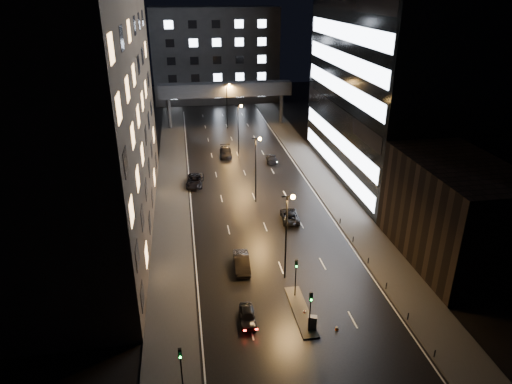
# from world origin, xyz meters

# --- Properties ---
(ground) EXTENTS (160.00, 160.00, 0.00)m
(ground) POSITION_xyz_m (0.00, 40.00, 0.00)
(ground) COLOR black
(ground) RESTS_ON ground
(sidewalk_left) EXTENTS (5.00, 110.00, 0.15)m
(sidewalk_left) POSITION_xyz_m (-12.50, 35.00, 0.07)
(sidewalk_left) COLOR #383533
(sidewalk_left) RESTS_ON ground
(sidewalk_right) EXTENTS (5.00, 110.00, 0.15)m
(sidewalk_right) POSITION_xyz_m (12.50, 35.00, 0.07)
(sidewalk_right) COLOR #383533
(sidewalk_right) RESTS_ON ground
(building_left) EXTENTS (15.00, 48.00, 40.00)m
(building_left) POSITION_xyz_m (-22.50, 24.00, 20.00)
(building_left) COLOR #2D2319
(building_left) RESTS_ON ground
(building_right_low) EXTENTS (10.00, 18.00, 12.00)m
(building_right_low) POSITION_xyz_m (20.00, 9.00, 6.00)
(building_right_low) COLOR black
(building_right_low) RESTS_ON ground
(building_right_glass) EXTENTS (20.00, 36.00, 45.00)m
(building_right_glass) POSITION_xyz_m (25.00, 36.00, 22.50)
(building_right_glass) COLOR black
(building_right_glass) RESTS_ON ground
(building_far) EXTENTS (34.00, 14.00, 25.00)m
(building_far) POSITION_xyz_m (0.00, 98.00, 12.50)
(building_far) COLOR #333335
(building_far) RESTS_ON ground
(skybridge) EXTENTS (30.00, 3.00, 10.00)m
(skybridge) POSITION_xyz_m (0.00, 70.00, 8.34)
(skybridge) COLOR #333335
(skybridge) RESTS_ON ground
(median_island) EXTENTS (1.60, 8.00, 0.15)m
(median_island) POSITION_xyz_m (0.30, 2.00, 0.07)
(median_island) COLOR #383533
(median_island) RESTS_ON ground
(traffic_signal_near) EXTENTS (0.28, 0.34, 4.40)m
(traffic_signal_near) POSITION_xyz_m (0.30, 4.49, 3.09)
(traffic_signal_near) COLOR black
(traffic_signal_near) RESTS_ON median_island
(traffic_signal_far) EXTENTS (0.28, 0.34, 4.40)m
(traffic_signal_far) POSITION_xyz_m (0.30, -1.01, 3.09)
(traffic_signal_far) COLOR black
(traffic_signal_far) RESTS_ON median_island
(traffic_signal_corner) EXTENTS (0.28, 0.34, 4.40)m
(traffic_signal_corner) POSITION_xyz_m (-11.50, -6.01, 2.94)
(traffic_signal_corner) COLOR black
(traffic_signal_corner) RESTS_ON ground
(bollard_row) EXTENTS (0.12, 25.12, 0.90)m
(bollard_row) POSITION_xyz_m (10.20, 6.50, 0.45)
(bollard_row) COLOR black
(bollard_row) RESTS_ON ground
(streetlight_near) EXTENTS (1.45, 0.50, 10.15)m
(streetlight_near) POSITION_xyz_m (0.16, 8.00, 6.50)
(streetlight_near) COLOR black
(streetlight_near) RESTS_ON ground
(streetlight_mid_a) EXTENTS (1.45, 0.50, 10.15)m
(streetlight_mid_a) POSITION_xyz_m (0.16, 28.00, 6.50)
(streetlight_mid_a) COLOR black
(streetlight_mid_a) RESTS_ON ground
(streetlight_mid_b) EXTENTS (1.45, 0.50, 10.15)m
(streetlight_mid_b) POSITION_xyz_m (0.16, 48.00, 6.50)
(streetlight_mid_b) COLOR black
(streetlight_mid_b) RESTS_ON ground
(streetlight_far) EXTENTS (1.45, 0.50, 10.15)m
(streetlight_far) POSITION_xyz_m (0.16, 68.00, 6.50)
(streetlight_far) COLOR black
(streetlight_far) RESTS_ON ground
(car_away_a) EXTENTS (1.67, 3.83, 1.29)m
(car_away_a) POSITION_xyz_m (-5.18, 1.46, 0.64)
(car_away_a) COLOR black
(car_away_a) RESTS_ON ground
(car_away_b) EXTENTS (1.96, 5.01, 1.63)m
(car_away_b) POSITION_xyz_m (-4.50, 10.54, 0.81)
(car_away_b) COLOR black
(car_away_b) RESTS_ON ground
(car_away_c) EXTENTS (3.31, 5.93, 1.57)m
(car_away_c) POSITION_xyz_m (-8.80, 35.85, 0.78)
(car_away_c) COLOR black
(car_away_c) RESTS_ON ground
(car_away_d) EXTENTS (2.48, 5.55, 1.58)m
(car_away_d) POSITION_xyz_m (-2.35, 49.23, 0.79)
(car_away_d) COLOR black
(car_away_d) RESTS_ON ground
(car_toward_a) EXTENTS (2.74, 5.18, 1.39)m
(car_toward_a) POSITION_xyz_m (3.72, 21.42, 0.69)
(car_toward_a) COLOR black
(car_toward_a) RESTS_ON ground
(car_toward_b) EXTENTS (2.38, 4.88, 1.37)m
(car_toward_b) POSITION_xyz_m (5.70, 44.68, 0.68)
(car_toward_b) COLOR black
(car_toward_b) RESTS_ON ground
(utility_cabinet) EXTENTS (0.93, 0.75, 1.38)m
(utility_cabinet) POSITION_xyz_m (0.70, -0.68, 0.84)
(utility_cabinet) COLOR #4F4F52
(utility_cabinet) RESTS_ON median_island
(cone_a) EXTENTS (0.42, 0.42, 0.49)m
(cone_a) POSITION_xyz_m (0.58, 1.63, 0.24)
(cone_a) COLOR #EC460C
(cone_a) RESTS_ON ground
(cone_b) EXTENTS (0.34, 0.34, 0.47)m
(cone_b) POSITION_xyz_m (3.00, -1.13, 0.24)
(cone_b) COLOR #F94E0D
(cone_b) RESTS_ON ground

